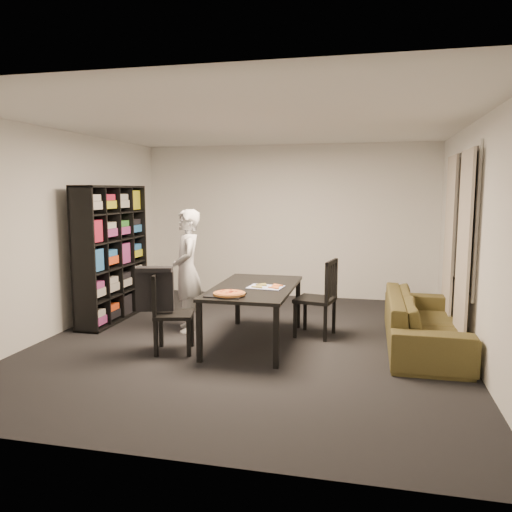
% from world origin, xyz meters
% --- Properties ---
extents(room, '(5.01, 5.51, 2.61)m').
position_xyz_m(room, '(0.00, 0.00, 1.30)').
color(room, black).
rests_on(room, ground).
extents(window_pane, '(0.02, 1.40, 1.60)m').
position_xyz_m(window_pane, '(2.48, 0.60, 1.50)').
color(window_pane, black).
rests_on(window_pane, room).
extents(window_frame, '(0.03, 1.52, 1.72)m').
position_xyz_m(window_frame, '(2.48, 0.60, 1.50)').
color(window_frame, white).
rests_on(window_frame, room).
extents(curtain_left, '(0.03, 0.70, 2.25)m').
position_xyz_m(curtain_left, '(2.40, 0.08, 1.15)').
color(curtain_left, '#BFB3A3').
rests_on(curtain_left, room).
extents(curtain_right, '(0.03, 0.70, 2.25)m').
position_xyz_m(curtain_right, '(2.40, 1.12, 1.15)').
color(curtain_right, '#BFB3A3').
rests_on(curtain_right, room).
extents(bookshelf, '(0.35, 1.50, 1.90)m').
position_xyz_m(bookshelf, '(-2.16, 0.60, 0.95)').
color(bookshelf, black).
rests_on(bookshelf, room).
extents(dining_table, '(0.93, 1.67, 0.70)m').
position_xyz_m(dining_table, '(0.06, -0.05, 0.64)').
color(dining_table, black).
rests_on(dining_table, room).
extents(chair_left, '(0.52, 0.52, 0.91)m').
position_xyz_m(chair_left, '(-0.84, -0.58, 0.52)').
color(chair_left, black).
rests_on(chair_left, room).
extents(chair_right, '(0.53, 0.53, 0.98)m').
position_xyz_m(chair_right, '(0.83, 0.41, 0.56)').
color(chair_right, black).
rests_on(chair_right, room).
extents(draped_jacket, '(0.43, 0.27, 0.50)m').
position_xyz_m(draped_jacket, '(-0.96, -0.62, 0.75)').
color(draped_jacket, black).
rests_on(draped_jacket, chair_left).
extents(person, '(0.59, 0.69, 1.59)m').
position_xyz_m(person, '(-0.92, 0.30, 0.80)').
color(person, silver).
rests_on(person, room).
extents(baking_tray, '(0.41, 0.33, 0.01)m').
position_xyz_m(baking_tray, '(-0.13, -0.62, 0.70)').
color(baking_tray, black).
rests_on(baking_tray, dining_table).
extents(pepperoni_pizza, '(0.35, 0.35, 0.03)m').
position_xyz_m(pepperoni_pizza, '(-0.08, -0.63, 0.72)').
color(pepperoni_pizza, '#AD6932').
rests_on(pepperoni_pizza, dining_table).
extents(kitchen_towel, '(0.43, 0.34, 0.01)m').
position_xyz_m(kitchen_towel, '(0.21, -0.08, 0.70)').
color(kitchen_towel, silver).
rests_on(kitchen_towel, dining_table).
extents(pizza_slices, '(0.45, 0.42, 0.01)m').
position_xyz_m(pizza_slices, '(0.23, -0.06, 0.71)').
color(pizza_slices, '#C87C3E').
rests_on(pizza_slices, dining_table).
extents(sofa, '(0.83, 2.13, 0.62)m').
position_xyz_m(sofa, '(2.04, 0.25, 0.31)').
color(sofa, '#42351A').
rests_on(sofa, room).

